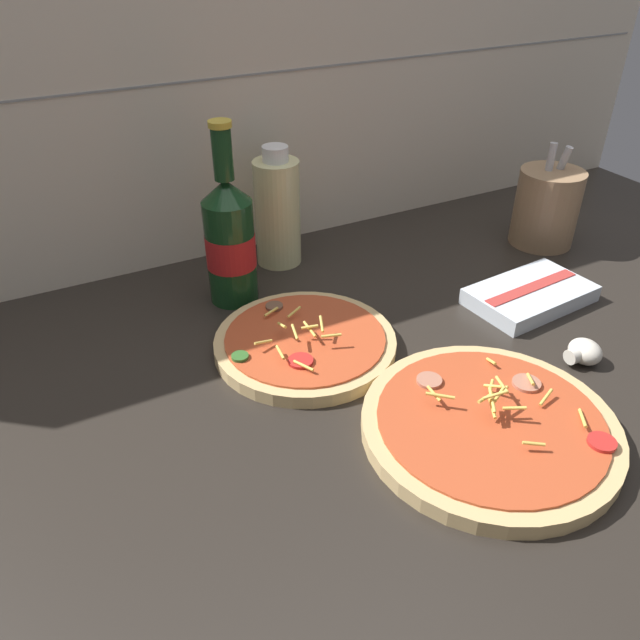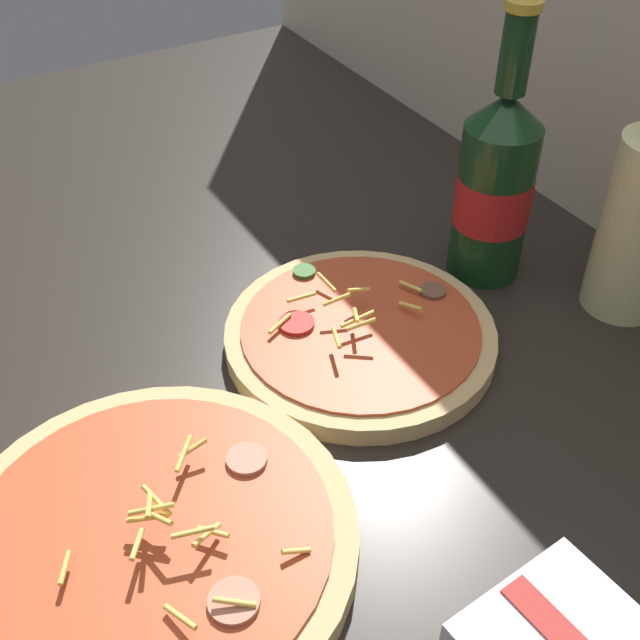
{
  "view_description": "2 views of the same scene",
  "coord_description": "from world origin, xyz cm",
  "px_view_note": "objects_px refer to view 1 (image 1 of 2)",
  "views": [
    {
      "loc": [
        -37.29,
        -44.79,
        50.14
      ],
      "look_at": [
        -6.55,
        13.53,
        6.72
      ],
      "focal_mm": 35.0,
      "sensor_mm": 36.0,
      "label": 1
    },
    {
      "loc": [
        34.75,
        -15.43,
        49.09
      ],
      "look_at": [
        -9.85,
        10.8,
        5.61
      ],
      "focal_mm": 45.0,
      "sensor_mm": 36.0,
      "label": 2
    }
  ],
  "objects_px": {
    "pizza_far": "(305,343)",
    "utensil_crock": "(546,207)",
    "pizza_near": "(489,426)",
    "dish_towel": "(530,295)",
    "oil_bottle": "(278,211)",
    "beer_bottle": "(230,240)",
    "mushroom_left": "(584,352)"
  },
  "relations": [
    {
      "from": "pizza_far",
      "to": "utensil_crock",
      "type": "height_order",
      "value": "utensil_crock"
    },
    {
      "from": "pizza_near",
      "to": "beer_bottle",
      "type": "xyz_separation_m",
      "value": [
        -0.14,
        0.4,
        0.08
      ]
    },
    {
      "from": "pizza_near",
      "to": "utensil_crock",
      "type": "bearing_deg",
      "value": 39.79
    },
    {
      "from": "utensil_crock",
      "to": "pizza_near",
      "type": "bearing_deg",
      "value": -140.21
    },
    {
      "from": "mushroom_left",
      "to": "oil_bottle",
      "type": "bearing_deg",
      "value": 117.71
    },
    {
      "from": "pizza_near",
      "to": "utensil_crock",
      "type": "height_order",
      "value": "utensil_crock"
    },
    {
      "from": "utensil_crock",
      "to": "dish_towel",
      "type": "relative_size",
      "value": 0.92
    },
    {
      "from": "beer_bottle",
      "to": "dish_towel",
      "type": "height_order",
      "value": "beer_bottle"
    },
    {
      "from": "oil_bottle",
      "to": "dish_towel",
      "type": "bearing_deg",
      "value": -46.93
    },
    {
      "from": "pizza_near",
      "to": "beer_bottle",
      "type": "bearing_deg",
      "value": 109.46
    },
    {
      "from": "pizza_far",
      "to": "mushroom_left",
      "type": "distance_m",
      "value": 0.35
    },
    {
      "from": "pizza_far",
      "to": "mushroom_left",
      "type": "height_order",
      "value": "pizza_far"
    },
    {
      "from": "pizza_far",
      "to": "dish_towel",
      "type": "relative_size",
      "value": 1.27
    },
    {
      "from": "oil_bottle",
      "to": "mushroom_left",
      "type": "xyz_separation_m",
      "value": [
        0.22,
        -0.42,
        -0.07
      ]
    },
    {
      "from": "beer_bottle",
      "to": "pizza_far",
      "type": "bearing_deg",
      "value": -78.43
    },
    {
      "from": "pizza_near",
      "to": "dish_towel",
      "type": "xyz_separation_m",
      "value": [
        0.23,
        0.18,
        0.0
      ]
    },
    {
      "from": "pizza_near",
      "to": "mushroom_left",
      "type": "relative_size",
      "value": 6.03
    },
    {
      "from": "utensil_crock",
      "to": "dish_towel",
      "type": "distance_m",
      "value": 0.22
    },
    {
      "from": "mushroom_left",
      "to": "utensil_crock",
      "type": "height_order",
      "value": "utensil_crock"
    },
    {
      "from": "beer_bottle",
      "to": "mushroom_left",
      "type": "distance_m",
      "value": 0.49
    },
    {
      "from": "beer_bottle",
      "to": "oil_bottle",
      "type": "height_order",
      "value": "beer_bottle"
    },
    {
      "from": "oil_bottle",
      "to": "dish_towel",
      "type": "relative_size",
      "value": 1.02
    },
    {
      "from": "pizza_far",
      "to": "dish_towel",
      "type": "height_order",
      "value": "pizza_far"
    },
    {
      "from": "mushroom_left",
      "to": "dish_towel",
      "type": "bearing_deg",
      "value": 72.44
    },
    {
      "from": "dish_towel",
      "to": "beer_bottle",
      "type": "bearing_deg",
      "value": 150.56
    },
    {
      "from": "beer_bottle",
      "to": "utensil_crock",
      "type": "height_order",
      "value": "beer_bottle"
    },
    {
      "from": "pizza_far",
      "to": "utensil_crock",
      "type": "relative_size",
      "value": 1.38
    },
    {
      "from": "mushroom_left",
      "to": "utensil_crock",
      "type": "distance_m",
      "value": 0.35
    },
    {
      "from": "utensil_crock",
      "to": "dish_towel",
      "type": "bearing_deg",
      "value": -138.16
    },
    {
      "from": "oil_bottle",
      "to": "dish_towel",
      "type": "height_order",
      "value": "oil_bottle"
    },
    {
      "from": "dish_towel",
      "to": "utensil_crock",
      "type": "bearing_deg",
      "value": 41.84
    },
    {
      "from": "dish_towel",
      "to": "oil_bottle",
      "type": "bearing_deg",
      "value": 133.07
    }
  ]
}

